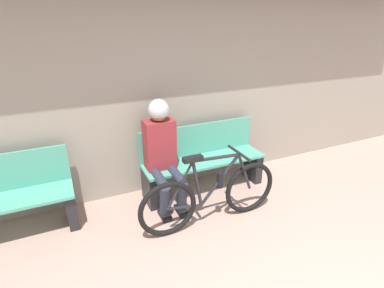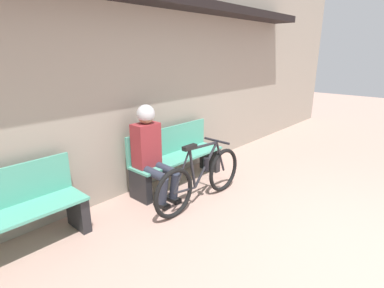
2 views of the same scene
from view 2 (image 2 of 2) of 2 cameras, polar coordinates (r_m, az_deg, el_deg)
The scene contains 5 objects.
ground_plane at distance 3.42m, azimuth 30.96°, elevation -18.88°, with size 24.00×24.00×0.00m, color tan.
storefront_wall at distance 4.33m, azimuth -6.97°, elevation 14.19°, with size 12.00×0.56×3.20m.
park_bench_near at distance 4.41m, azimuth -3.00°, elevation -2.70°, with size 1.54×0.42×0.83m.
bicycle at distance 3.83m, azimuth 1.74°, elevation -6.56°, with size 1.58×0.40×0.83m.
person_seated at distance 3.87m, azimuth -7.90°, elevation -0.55°, with size 0.34×0.60×1.25m.
Camera 2 is at (-2.84, -0.32, 1.88)m, focal length 28.00 mm.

